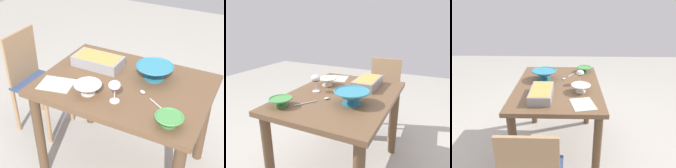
% 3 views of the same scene
% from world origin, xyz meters
% --- Properties ---
extents(ground_plane, '(8.00, 8.00, 0.00)m').
position_xyz_m(ground_plane, '(0.00, 0.00, 0.00)').
color(ground_plane, '#B2ADA3').
extents(dining_table, '(1.17, 0.85, 0.78)m').
position_xyz_m(dining_table, '(0.00, 0.00, 0.65)').
color(dining_table, brown).
rests_on(dining_table, ground_plane).
extents(chair, '(0.40, 0.38, 0.91)m').
position_xyz_m(chair, '(0.94, -0.12, 0.50)').
color(chair, '#334772').
rests_on(chair, ground_plane).
extents(wine_glass, '(0.08, 0.08, 0.15)m').
position_xyz_m(wine_glass, '(-0.03, 0.23, 0.89)').
color(wine_glass, white).
rests_on(wine_glass, dining_table).
extents(casserole_dish, '(0.37, 0.19, 0.08)m').
position_xyz_m(casserole_dish, '(0.29, -0.13, 0.82)').
color(casserole_dish, '#99999E').
rests_on(casserole_dish, dining_table).
extents(mixing_bowl, '(0.27, 0.27, 0.10)m').
position_xyz_m(mixing_bowl, '(-0.15, -0.15, 0.84)').
color(mixing_bowl, teal).
rests_on(mixing_bowl, dining_table).
extents(small_bowl, '(0.17, 0.17, 0.06)m').
position_xyz_m(small_bowl, '(-0.41, 0.29, 0.82)').
color(small_bowl, '#4C994C').
rests_on(small_bowl, dining_table).
extents(serving_bowl, '(0.18, 0.18, 0.08)m').
position_xyz_m(serving_bowl, '(0.16, 0.22, 0.82)').
color(serving_bowl, white).
rests_on(serving_bowl, dining_table).
extents(serving_spoon, '(0.25, 0.17, 0.01)m').
position_xyz_m(serving_spoon, '(-0.21, 0.09, 0.79)').
color(serving_spoon, silver).
rests_on(serving_spoon, dining_table).
extents(napkin, '(0.26, 0.23, 0.00)m').
position_xyz_m(napkin, '(0.41, 0.23, 0.78)').
color(napkin, '#B2CCB7').
rests_on(napkin, dining_table).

